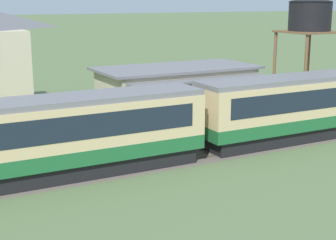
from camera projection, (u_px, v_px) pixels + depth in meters
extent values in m
plane|color=#566B42|center=(331.00, 133.00, 36.26)|extent=(600.00, 600.00, 0.00)
cube|color=#1E6033|center=(330.00, 115.00, 35.81)|extent=(20.68, 3.16, 0.80)
cube|color=#D1B784|center=(331.00, 94.00, 35.46)|extent=(20.68, 3.16, 2.28)
cube|color=#192330|center=(332.00, 92.00, 35.43)|extent=(19.03, 3.20, 1.28)
cube|color=slate|center=(333.00, 75.00, 35.16)|extent=(20.68, 2.97, 0.30)
cube|color=black|center=(329.00, 127.00, 36.00)|extent=(19.85, 2.71, 0.88)
cylinder|color=black|center=(257.00, 142.00, 32.26)|extent=(0.90, 0.18, 0.90)
cylinder|color=black|center=(244.00, 137.00, 33.49)|extent=(0.90, 0.18, 0.90)
cube|color=#1E6033|center=(14.00, 160.00, 25.91)|extent=(20.68, 3.16, 0.80)
cube|color=#D1B784|center=(12.00, 130.00, 25.55)|extent=(20.68, 3.16, 2.28)
cube|color=#192330|center=(11.00, 128.00, 25.53)|extent=(19.03, 3.20, 1.28)
cube|color=slate|center=(10.00, 105.00, 25.26)|extent=(20.68, 2.97, 0.30)
cube|color=black|center=(15.00, 176.00, 26.10)|extent=(19.85, 2.71, 0.88)
cylinder|color=black|center=(142.00, 160.00, 28.61)|extent=(0.90, 0.18, 0.90)
cylinder|color=black|center=(132.00, 154.00, 29.84)|extent=(0.90, 0.18, 0.90)
cube|color=#665B51|center=(195.00, 155.00, 31.10)|extent=(124.96, 3.60, 0.01)
cube|color=#4C4238|center=(201.00, 158.00, 30.48)|extent=(124.96, 0.12, 0.04)
cube|color=#4C4238|center=(189.00, 152.00, 31.71)|extent=(124.96, 0.12, 0.04)
cube|color=#BCB293|center=(177.00, 92.00, 41.44)|extent=(11.88, 5.77, 3.75)
cube|color=slate|center=(177.00, 68.00, 40.99)|extent=(12.83, 6.24, 0.20)
cube|color=slate|center=(201.00, 80.00, 37.94)|extent=(11.40, 1.60, 0.16)
cylinder|color=brown|center=(205.00, 105.00, 37.81)|extent=(0.14, 0.14, 3.27)
cylinder|color=brown|center=(308.00, 65.00, 48.48)|extent=(0.28, 0.28, 6.33)
cylinder|color=brown|center=(274.00, 67.00, 46.65)|extent=(0.28, 0.28, 6.33)
cylinder|color=brown|center=(305.00, 73.00, 43.20)|extent=(0.28, 0.28, 6.33)
cube|color=brown|center=(309.00, 32.00, 45.10)|extent=(4.52, 4.52, 0.16)
cylinder|color=black|center=(310.00, 16.00, 44.79)|extent=(3.69, 3.69, 2.52)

